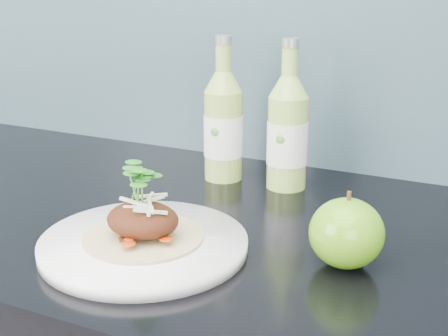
{
  "coord_description": "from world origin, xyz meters",
  "views": [
    {
      "loc": [
        0.36,
        0.99,
        1.23
      ],
      "look_at": [
        0.05,
        1.63,
        1.0
      ],
      "focal_mm": 50.0,
      "sensor_mm": 36.0,
      "label": 1
    }
  ],
  "objects_px": {
    "cider_bottle_left": "(223,126)",
    "cider_bottle_right": "(287,133)",
    "dinner_plate": "(144,244)",
    "green_apple": "(347,233)"
  },
  "relations": [
    {
      "from": "green_apple",
      "to": "cider_bottle_right",
      "type": "relative_size",
      "value": 0.42
    },
    {
      "from": "green_apple",
      "to": "dinner_plate",
      "type": "bearing_deg",
      "value": -163.79
    },
    {
      "from": "cider_bottle_left",
      "to": "cider_bottle_right",
      "type": "xyz_separation_m",
      "value": [
        0.11,
        0.0,
        0.0
      ]
    },
    {
      "from": "green_apple",
      "to": "cider_bottle_left",
      "type": "height_order",
      "value": "cider_bottle_left"
    },
    {
      "from": "dinner_plate",
      "to": "green_apple",
      "type": "xyz_separation_m",
      "value": [
        0.23,
        0.07,
        0.03
      ]
    },
    {
      "from": "cider_bottle_left",
      "to": "cider_bottle_right",
      "type": "relative_size",
      "value": 1.0
    },
    {
      "from": "green_apple",
      "to": "cider_bottle_right",
      "type": "bearing_deg",
      "value": 124.86
    },
    {
      "from": "cider_bottle_right",
      "to": "cider_bottle_left",
      "type": "bearing_deg",
      "value": -169.06
    },
    {
      "from": "dinner_plate",
      "to": "cider_bottle_left",
      "type": "distance_m",
      "value": 0.3
    },
    {
      "from": "dinner_plate",
      "to": "cider_bottle_right",
      "type": "height_order",
      "value": "cider_bottle_right"
    }
  ]
}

